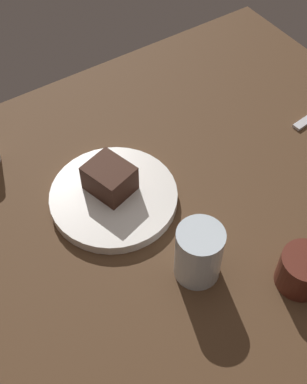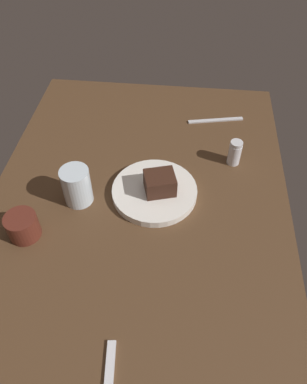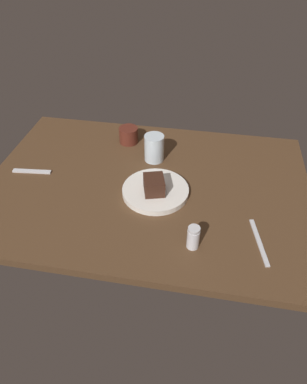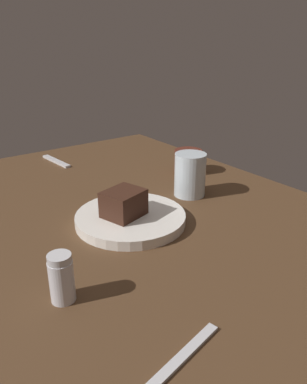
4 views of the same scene
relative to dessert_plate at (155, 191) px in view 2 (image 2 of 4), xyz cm
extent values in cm
cube|color=#4C331E|center=(4.16, -4.31, -2.57)|extent=(120.00, 84.00, 3.00)
cylinder|color=white|center=(0.00, 0.00, 0.00)|extent=(23.98, 23.98, 2.13)
cube|color=#381E14|center=(0.27, 1.48, 3.90)|extent=(9.02, 9.83, 5.66)
cylinder|color=silver|center=(-15.47, 22.56, 2.36)|extent=(3.86, 3.86, 6.86)
cylinder|color=silver|center=(-15.47, 22.56, 6.40)|extent=(3.67, 3.67, 1.20)
cylinder|color=silver|center=(4.16, -20.71, 4.40)|extent=(7.89, 7.89, 10.93)
cylinder|color=#562319|center=(17.32, -31.71, 2.33)|extent=(8.16, 8.16, 6.79)
cube|color=silver|center=(49.58, -3.80, -0.72)|extent=(15.10, 3.30, 0.70)
cube|color=silver|center=(-35.75, 17.45, -0.82)|extent=(5.42, 18.86, 0.50)
camera|label=1|loc=(-26.13, -53.52, 75.38)|focal=47.74mm
camera|label=2|loc=(69.56, 7.09, 77.87)|focal=34.73mm
camera|label=3|loc=(-15.93, 92.98, 80.84)|focal=32.25mm
camera|label=4|loc=(-62.04, 39.53, 37.08)|focal=35.23mm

